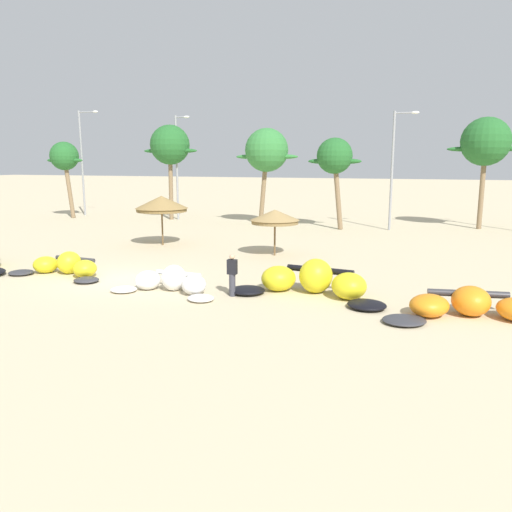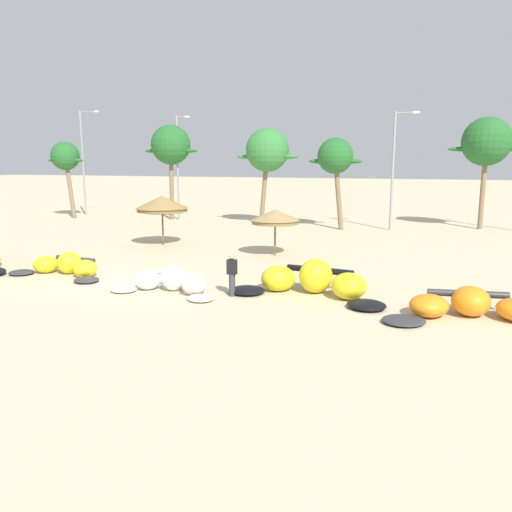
{
  "view_description": "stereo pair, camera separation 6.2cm",
  "coord_description": "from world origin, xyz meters",
  "px_view_note": "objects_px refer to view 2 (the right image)",
  "views": [
    {
      "loc": [
        12.58,
        -18.42,
        5.06
      ],
      "look_at": [
        5.71,
        2.0,
        1.0
      ],
      "focal_mm": 35.59,
      "sensor_mm": 36.0,
      "label": 1
    },
    {
      "loc": [
        12.64,
        -18.4,
        5.06
      ],
      "look_at": [
        5.71,
        2.0,
        1.0
      ],
      "focal_mm": 35.59,
      "sensor_mm": 36.0,
      "label": 2
    }
  ],
  "objects_px": {
    "kite_right_of_center": "(473,307)",
    "person_near_kites": "(232,275)",
    "beach_umbrella_near_van": "(162,204)",
    "beach_umbrella_middle": "(275,217)",
    "palm_center_right": "(487,142)",
    "palm_left_of_gap": "(267,151)",
    "palm_center_left": "(335,157)",
    "kite_left_of_center": "(170,282)",
    "lamppost_east_center": "(395,164)",
    "lamppost_west": "(84,157)",
    "palm_leftmost": "(66,157)",
    "kite_center": "(313,282)",
    "kite_left": "(65,266)",
    "lamppost_west_center": "(179,163)",
    "palm_left": "(171,146)"
  },
  "relations": [
    {
      "from": "palm_leftmost",
      "to": "palm_left",
      "type": "relative_size",
      "value": 0.83
    },
    {
      "from": "beach_umbrella_near_van",
      "to": "palm_left_of_gap",
      "type": "relative_size",
      "value": 0.42
    },
    {
      "from": "kite_left_of_center",
      "to": "lamppost_east_center",
      "type": "height_order",
      "value": "lamppost_east_center"
    },
    {
      "from": "beach_umbrella_near_van",
      "to": "beach_umbrella_middle",
      "type": "xyz_separation_m",
      "value": [
        7.43,
        -1.11,
        -0.41
      ]
    },
    {
      "from": "kite_center",
      "to": "palm_center_right",
      "type": "relative_size",
      "value": 0.77
    },
    {
      "from": "kite_right_of_center",
      "to": "lamppost_east_center",
      "type": "distance_m",
      "value": 22.02
    },
    {
      "from": "kite_right_of_center",
      "to": "palm_left",
      "type": "bearing_deg",
      "value": 135.6
    },
    {
      "from": "kite_center",
      "to": "palm_center_right",
      "type": "distance_m",
      "value": 24.72
    },
    {
      "from": "palm_center_right",
      "to": "beach_umbrella_near_van",
      "type": "bearing_deg",
      "value": -143.07
    },
    {
      "from": "person_near_kites",
      "to": "lamppost_east_center",
      "type": "xyz_separation_m",
      "value": [
        4.42,
        21.11,
        3.98
      ]
    },
    {
      "from": "lamppost_west_center",
      "to": "lamppost_east_center",
      "type": "height_order",
      "value": "lamppost_west_center"
    },
    {
      "from": "kite_left_of_center",
      "to": "palm_left",
      "type": "distance_m",
      "value": 25.87
    },
    {
      "from": "beach_umbrella_middle",
      "to": "lamppost_east_center",
      "type": "distance_m",
      "value": 13.89
    },
    {
      "from": "palm_left",
      "to": "beach_umbrella_near_van",
      "type": "bearing_deg",
      "value": -64.51
    },
    {
      "from": "kite_left",
      "to": "kite_right_of_center",
      "type": "height_order",
      "value": "kite_left"
    },
    {
      "from": "kite_left",
      "to": "lamppost_west",
      "type": "xyz_separation_m",
      "value": [
        -14.94,
        21.52,
        4.95
      ]
    },
    {
      "from": "palm_left_of_gap",
      "to": "beach_umbrella_near_van",
      "type": "bearing_deg",
      "value": -104.14
    },
    {
      "from": "kite_left",
      "to": "person_near_kites",
      "type": "distance_m",
      "value": 8.51
    },
    {
      "from": "kite_right_of_center",
      "to": "person_near_kites",
      "type": "relative_size",
      "value": 3.8
    },
    {
      "from": "kite_center",
      "to": "beach_umbrella_middle",
      "type": "distance_m",
      "value": 8.41
    },
    {
      "from": "person_near_kites",
      "to": "palm_center_right",
      "type": "relative_size",
      "value": 0.2
    },
    {
      "from": "palm_left_of_gap",
      "to": "kite_right_of_center",
      "type": "bearing_deg",
      "value": -57.24
    },
    {
      "from": "kite_left_of_center",
      "to": "palm_center_left",
      "type": "distance_m",
      "value": 21.23
    },
    {
      "from": "kite_center",
      "to": "palm_left_of_gap",
      "type": "height_order",
      "value": "palm_left_of_gap"
    },
    {
      "from": "kite_left_of_center",
      "to": "lamppost_east_center",
      "type": "xyz_separation_m",
      "value": [
        6.93,
        21.31,
        4.41
      ]
    },
    {
      "from": "lamppost_east_center",
      "to": "beach_umbrella_middle",
      "type": "bearing_deg",
      "value": -112.82
    },
    {
      "from": "kite_center",
      "to": "kite_left_of_center",
      "type": "bearing_deg",
      "value": -165.6
    },
    {
      "from": "lamppost_west_center",
      "to": "lamppost_east_center",
      "type": "distance_m",
      "value": 18.06
    },
    {
      "from": "beach_umbrella_near_van",
      "to": "palm_center_left",
      "type": "height_order",
      "value": "palm_center_left"
    },
    {
      "from": "palm_leftmost",
      "to": "lamppost_west",
      "type": "relative_size",
      "value": 0.7
    },
    {
      "from": "beach_umbrella_near_van",
      "to": "beach_umbrella_middle",
      "type": "relative_size",
      "value": 1.19
    },
    {
      "from": "kite_center",
      "to": "palm_left_of_gap",
      "type": "relative_size",
      "value": 0.84
    },
    {
      "from": "kite_right_of_center",
      "to": "beach_umbrella_near_van",
      "type": "relative_size",
      "value": 1.95
    },
    {
      "from": "kite_right_of_center",
      "to": "lamppost_west",
      "type": "bearing_deg",
      "value": 144.63
    },
    {
      "from": "kite_right_of_center",
      "to": "beach_umbrella_near_van",
      "type": "bearing_deg",
      "value": 149.76
    },
    {
      "from": "palm_center_right",
      "to": "lamppost_west_center",
      "type": "xyz_separation_m",
      "value": [
        -24.23,
        -1.64,
        -1.47
      ]
    },
    {
      "from": "palm_center_left",
      "to": "palm_leftmost",
      "type": "bearing_deg",
      "value": 179.88
    },
    {
      "from": "kite_left_of_center",
      "to": "kite_right_of_center",
      "type": "height_order",
      "value": "kite_left_of_center"
    },
    {
      "from": "beach_umbrella_near_van",
      "to": "palm_left",
      "type": "height_order",
      "value": "palm_left"
    },
    {
      "from": "beach_umbrella_middle",
      "to": "palm_center_right",
      "type": "distance_m",
      "value": 19.63
    },
    {
      "from": "lamppost_west_center",
      "to": "palm_left",
      "type": "bearing_deg",
      "value": -166.43
    },
    {
      "from": "kite_left",
      "to": "palm_leftmost",
      "type": "xyz_separation_m",
      "value": [
        -15.26,
        19.34,
        4.93
      ]
    },
    {
      "from": "palm_center_left",
      "to": "lamppost_west_center",
      "type": "distance_m",
      "value": 13.97
    },
    {
      "from": "kite_left_of_center",
      "to": "beach_umbrella_middle",
      "type": "height_order",
      "value": "beach_umbrella_middle"
    },
    {
      "from": "kite_center",
      "to": "lamppost_west_center",
      "type": "bearing_deg",
      "value": 127.96
    },
    {
      "from": "kite_right_of_center",
      "to": "palm_center_right",
      "type": "relative_size",
      "value": 0.75
    },
    {
      "from": "palm_left_of_gap",
      "to": "lamppost_west",
      "type": "xyz_separation_m",
      "value": [
        -18.03,
        1.17,
        -0.46
      ]
    },
    {
      "from": "beach_umbrella_near_van",
      "to": "beach_umbrella_middle",
      "type": "distance_m",
      "value": 7.52
    },
    {
      "from": "kite_right_of_center",
      "to": "kite_center",
      "type": "bearing_deg",
      "value": 167.31
    },
    {
      "from": "lamppost_west",
      "to": "palm_left_of_gap",
      "type": "bearing_deg",
      "value": -3.71
    }
  ]
}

